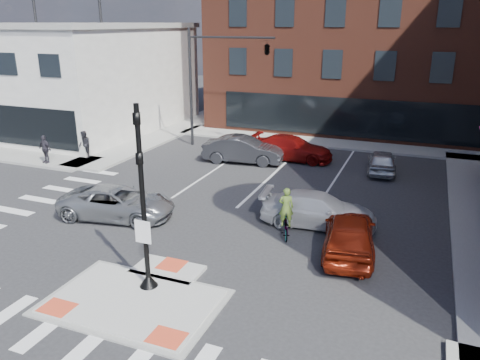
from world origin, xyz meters
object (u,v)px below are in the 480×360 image
at_px(silver_suv, 117,203).
at_px(cyclist, 286,220).
at_px(pedestrian_b, 45,149).
at_px(bg_car_dark, 243,150).
at_px(white_pickup, 318,210).
at_px(pedestrian_a, 85,144).
at_px(bg_car_silver, 382,161).
at_px(bg_car_red, 292,148).
at_px(red_sedan, 349,234).

height_order(silver_suv, cyclist, cyclist).
bearing_deg(pedestrian_b, bg_car_dark, 34.24).
distance_m(silver_suv, white_pickup, 8.84).
bearing_deg(pedestrian_a, pedestrian_b, -104.19).
relative_size(bg_car_silver, pedestrian_a, 2.24).
bearing_deg(bg_car_red, pedestrian_b, 117.72).
bearing_deg(silver_suv, red_sedan, -97.55).
xyz_separation_m(red_sedan, pedestrian_a, (-17.63, 6.59, 0.22)).
height_order(bg_car_red, pedestrian_b, pedestrian_b).
relative_size(red_sedan, cyclist, 2.22).
bearing_deg(red_sedan, white_pickup, -60.08).
bearing_deg(cyclist, red_sedan, 149.07).
bearing_deg(white_pickup, bg_car_dark, 33.89).
xyz_separation_m(white_pickup, cyclist, (-0.97, -1.58, -0.01)).
bearing_deg(cyclist, pedestrian_b, -34.26).
bearing_deg(bg_car_red, silver_suv, 160.20).
height_order(bg_car_dark, bg_car_silver, bg_car_dark).
distance_m(white_pickup, pedestrian_b, 17.68).
bearing_deg(bg_car_silver, bg_car_dark, 1.60).
xyz_separation_m(bg_car_silver, pedestrian_b, (-19.23, -6.13, 0.34)).
distance_m(red_sedan, bg_car_red, 12.80).
bearing_deg(bg_car_dark, pedestrian_b, 107.28).
height_order(bg_car_dark, bg_car_red, bg_car_dark).
relative_size(red_sedan, bg_car_silver, 1.20).
distance_m(silver_suv, red_sedan, 10.14).
bearing_deg(white_pickup, cyclist, 142.21).
height_order(cyclist, pedestrian_a, cyclist).
bearing_deg(bg_car_dark, cyclist, -156.55).
distance_m(white_pickup, pedestrian_a, 16.60).
xyz_separation_m(silver_suv, white_pickup, (8.47, 2.51, 0.01)).
bearing_deg(white_pickup, red_sedan, -147.81).
distance_m(bg_car_red, cyclist, 11.40).
bearing_deg(white_pickup, silver_suv, 100.32).
distance_m(silver_suv, cyclist, 7.56).
relative_size(white_pickup, bg_car_dark, 0.99).
xyz_separation_m(bg_car_silver, bg_car_red, (-5.61, 0.63, 0.09)).
xyz_separation_m(silver_suv, bg_car_silver, (10.23, 11.33, -0.05)).
xyz_separation_m(cyclist, pedestrian_a, (-15.00, 6.07, 0.31)).
distance_m(red_sedan, pedestrian_b, 19.73).
bearing_deg(pedestrian_a, bg_car_silver, 39.28).
height_order(white_pickup, cyclist, cyclist).
height_order(bg_car_dark, cyclist, cyclist).
bearing_deg(white_pickup, pedestrian_b, 75.10).
relative_size(bg_car_dark, pedestrian_b, 2.90).
bearing_deg(bg_car_silver, pedestrian_b, 11.53).
bearing_deg(pedestrian_a, cyclist, 3.53).
relative_size(silver_suv, pedestrian_b, 2.98).
height_order(white_pickup, bg_car_red, bg_car_red).
bearing_deg(red_sedan, cyclist, -19.60).
distance_m(silver_suv, pedestrian_b, 10.40).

